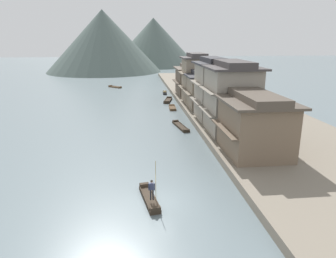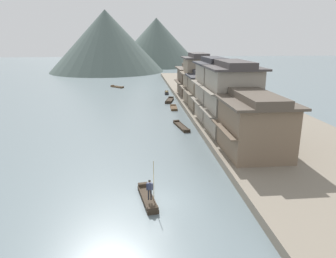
{
  "view_description": "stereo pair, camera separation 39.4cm",
  "coord_description": "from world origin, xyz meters",
  "px_view_note": "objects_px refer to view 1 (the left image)",
  "views": [
    {
      "loc": [
        -1.57,
        -21.51,
        12.07
      ],
      "look_at": [
        2.14,
        12.46,
        2.18
      ],
      "focal_mm": 33.57,
      "sensor_mm": 36.0,
      "label": 1
    },
    {
      "loc": [
        -1.18,
        -21.55,
        12.07
      ],
      "look_at": [
        2.14,
        12.46,
        2.18
      ],
      "focal_mm": 33.57,
      "sensor_mm": 36.0,
      "label": 2
    }
  ],
  "objects_px": {
    "boat_moored_second": "(172,108)",
    "boat_moored_third": "(115,87)",
    "boatman_person": "(152,187)",
    "house_waterfront_narrow": "(202,90)",
    "boat_moored_far": "(165,92)",
    "house_waterfront_end": "(190,80)",
    "house_waterfront_tall": "(212,89)",
    "house_waterfront_second": "(231,98)",
    "house_waterfront_far": "(196,78)",
    "boat_foreground_poled": "(149,199)",
    "boat_midriver_drifting": "(181,126)",
    "house_waterfront_nearest": "(255,124)",
    "boat_moored_nearest": "(168,100)"
  },
  "relations": [
    {
      "from": "boat_moored_far",
      "to": "house_waterfront_narrow",
      "type": "height_order",
      "value": "house_waterfront_narrow"
    },
    {
      "from": "boat_moored_far",
      "to": "house_waterfront_far",
      "type": "height_order",
      "value": "house_waterfront_far"
    },
    {
      "from": "house_waterfront_end",
      "to": "house_waterfront_tall",
      "type": "bearing_deg",
      "value": -91.54
    },
    {
      "from": "boatman_person",
      "to": "house_waterfront_narrow",
      "type": "distance_m",
      "value": 32.05
    },
    {
      "from": "boat_midriver_drifting",
      "to": "boat_moored_far",
      "type": "bearing_deg",
      "value": 88.82
    },
    {
      "from": "boat_moored_third",
      "to": "boat_moored_far",
      "type": "distance_m",
      "value": 15.64
    },
    {
      "from": "boat_foreground_poled",
      "to": "house_waterfront_narrow",
      "type": "height_order",
      "value": "house_waterfront_narrow"
    },
    {
      "from": "house_waterfront_end",
      "to": "house_waterfront_far",
      "type": "bearing_deg",
      "value": -91.94
    },
    {
      "from": "boat_moored_third",
      "to": "house_waterfront_end",
      "type": "distance_m",
      "value": 23.2
    },
    {
      "from": "boatman_person",
      "to": "house_waterfront_nearest",
      "type": "xyz_separation_m",
      "value": [
        10.88,
        8.3,
        2.21
      ]
    },
    {
      "from": "boat_foreground_poled",
      "to": "house_waterfront_tall",
      "type": "height_order",
      "value": "house_waterfront_tall"
    },
    {
      "from": "boat_moored_nearest",
      "to": "house_waterfront_second",
      "type": "distance_m",
      "value": 25.29
    },
    {
      "from": "boatman_person",
      "to": "boat_moored_nearest",
      "type": "xyz_separation_m",
      "value": [
        5.56,
        40.33,
        -1.39
      ]
    },
    {
      "from": "boat_midriver_drifting",
      "to": "house_waterfront_second",
      "type": "distance_m",
      "value": 8.94
    },
    {
      "from": "boat_moored_second",
      "to": "house_waterfront_narrow",
      "type": "height_order",
      "value": "house_waterfront_narrow"
    },
    {
      "from": "boatman_person",
      "to": "boat_midriver_drifting",
      "type": "height_order",
      "value": "boatman_person"
    },
    {
      "from": "boat_moored_second",
      "to": "house_waterfront_tall",
      "type": "relative_size",
      "value": 0.47
    },
    {
      "from": "boat_moored_second",
      "to": "boat_moored_third",
      "type": "height_order",
      "value": "boat_moored_third"
    },
    {
      "from": "boat_moored_second",
      "to": "boat_midriver_drifting",
      "type": "distance_m",
      "value": 12.42
    },
    {
      "from": "boatman_person",
      "to": "boat_moored_far",
      "type": "bearing_deg",
      "value": 83.25
    },
    {
      "from": "boat_foreground_poled",
      "to": "boat_moored_second",
      "type": "relative_size",
      "value": 1.06
    },
    {
      "from": "house_waterfront_nearest",
      "to": "house_waterfront_second",
      "type": "height_order",
      "value": "house_waterfront_second"
    },
    {
      "from": "boat_foreground_poled",
      "to": "boat_moored_far",
      "type": "relative_size",
      "value": 1.1
    },
    {
      "from": "boat_moored_far",
      "to": "house_waterfront_nearest",
      "type": "bearing_deg",
      "value": -83.08
    },
    {
      "from": "house_waterfront_tall",
      "to": "house_waterfront_second",
      "type": "bearing_deg",
      "value": -84.43
    },
    {
      "from": "house_waterfront_second",
      "to": "house_waterfront_tall",
      "type": "height_order",
      "value": "same"
    },
    {
      "from": "house_waterfront_tall",
      "to": "house_waterfront_far",
      "type": "height_order",
      "value": "same"
    },
    {
      "from": "house_waterfront_end",
      "to": "house_waterfront_second",
      "type": "bearing_deg",
      "value": -89.78
    },
    {
      "from": "boat_midriver_drifting",
      "to": "house_waterfront_narrow",
      "type": "xyz_separation_m",
      "value": [
        4.89,
        9.18,
        3.65
      ]
    },
    {
      "from": "boat_moored_second",
      "to": "house_waterfront_tall",
      "type": "height_order",
      "value": "house_waterfront_tall"
    },
    {
      "from": "boat_moored_second",
      "to": "house_waterfront_nearest",
      "type": "relative_size",
      "value": 0.49
    },
    {
      "from": "boat_midriver_drifting",
      "to": "house_waterfront_nearest",
      "type": "relative_size",
      "value": 0.66
    },
    {
      "from": "boat_moored_third",
      "to": "house_waterfront_narrow",
      "type": "bearing_deg",
      "value": -61.53
    },
    {
      "from": "boat_moored_far",
      "to": "house_waterfront_end",
      "type": "xyz_separation_m",
      "value": [
        4.78,
        -5.54,
        3.55
      ]
    },
    {
      "from": "boat_foreground_poled",
      "to": "boat_midriver_drifting",
      "type": "height_order",
      "value": "boat_foreground_poled"
    },
    {
      "from": "boat_moored_far",
      "to": "house_waterfront_far",
      "type": "xyz_separation_m",
      "value": [
        4.51,
        -13.34,
        4.87
      ]
    },
    {
      "from": "boat_foreground_poled",
      "to": "house_waterfront_tall",
      "type": "xyz_separation_m",
      "value": [
        10.24,
        22.1,
        4.9
      ]
    },
    {
      "from": "boat_foreground_poled",
      "to": "boat_midriver_drifting",
      "type": "bearing_deg",
      "value": 74.96
    },
    {
      "from": "house_waterfront_nearest",
      "to": "house_waterfront_end",
      "type": "xyz_separation_m",
      "value": [
        -0.23,
        35.74,
        0.0
      ]
    },
    {
      "from": "house_waterfront_end",
      "to": "boat_foreground_poled",
      "type": "bearing_deg",
      "value": -104.06
    },
    {
      "from": "boat_moored_nearest",
      "to": "house_waterfront_narrow",
      "type": "xyz_separation_m",
      "value": [
        4.61,
        -10.02,
        3.62
      ]
    },
    {
      "from": "boatman_person",
      "to": "house_waterfront_tall",
      "type": "distance_m",
      "value": 25.32
    },
    {
      "from": "house_waterfront_second",
      "to": "house_waterfront_far",
      "type": "relative_size",
      "value": 1.0
    },
    {
      "from": "house_waterfront_second",
      "to": "house_waterfront_far",
      "type": "height_order",
      "value": "same"
    },
    {
      "from": "boatman_person",
      "to": "boat_moored_second",
      "type": "relative_size",
      "value": 0.74
    },
    {
      "from": "boat_moored_second",
      "to": "house_waterfront_nearest",
      "type": "xyz_separation_m",
      "value": [
        5.25,
        -25.25,
        3.64
      ]
    },
    {
      "from": "boat_foreground_poled",
      "to": "boat_moored_nearest",
      "type": "height_order",
      "value": "boat_foreground_poled"
    },
    {
      "from": "boat_foreground_poled",
      "to": "boat_moored_second",
      "type": "distance_m",
      "value": 33.2
    },
    {
      "from": "house_waterfront_tall",
      "to": "boat_moored_far",
      "type": "bearing_deg",
      "value": 98.99
    },
    {
      "from": "boat_foreground_poled",
      "to": "house_waterfront_second",
      "type": "xyz_separation_m",
      "value": [
        10.92,
        15.2,
        4.89
      ]
    }
  ]
}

